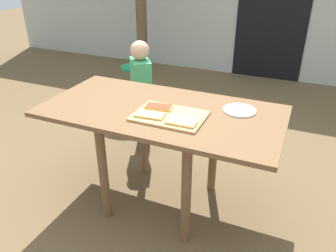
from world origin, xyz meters
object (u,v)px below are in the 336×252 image
Objects in this scene: dining_table at (161,123)px; cutting_board at (170,116)px; plate_white_right at (239,110)px; pizza_slice_near_left at (150,115)px; child_left at (141,91)px; pizza_slice_far_left at (159,107)px; pizza_slice_near_right at (181,122)px; garden_hose_coil at (132,67)px.

dining_table is 0.16m from cutting_board.
cutting_board reaches higher than plate_white_right.
dining_table is 0.18m from pizza_slice_near_left.
dining_table is at bearing -53.16° from child_left.
child_left is at bearing 153.21° from plate_white_right.
pizza_slice_far_left is 0.12m from pizza_slice_near_left.
pizza_slice_far_left is 0.48m from plate_white_right.
child_left is (-0.55, 0.69, -0.19)m from cutting_board.
pizza_slice_near_right is at bearing -34.34° from pizza_slice_far_left.
pizza_slice_far_left is at bearing -111.76° from dining_table.
pizza_slice_far_left is at bearing 90.20° from pizza_slice_near_left.
cutting_board is at bearing -33.42° from pizza_slice_far_left.
pizza_slice_near_left is 0.89× the size of plate_white_right.
pizza_slice_near_right is at bearing -49.70° from child_left.
plate_white_right is (0.25, 0.31, -0.02)m from pizza_slice_near_right.
cutting_board is 2.40× the size of pizza_slice_near_right.
pizza_slice_near_left is 0.89m from child_left.
plate_white_right is (0.44, 0.30, -0.02)m from pizza_slice_near_left.
plate_white_right is 0.21× the size of child_left.
cutting_board reaches higher than garden_hose_coil.
dining_table reaches higher than garden_hose_coil.
plate_white_right is at bearing 33.57° from pizza_slice_near_left.
pizza_slice_near_left is (-0.20, 0.01, 0.00)m from pizza_slice_near_right.
dining_table is at bearing 137.65° from cutting_board.
pizza_slice_near_right is 0.18× the size of child_left.
cutting_board is 0.90m from child_left.
pizza_slice_near_right is 0.50× the size of garden_hose_coil.
pizza_slice_far_left is at bearing 146.58° from cutting_board.
dining_table is at bearing 87.22° from pizza_slice_near_left.
pizza_slice_near_left is 3.24m from garden_hose_coil.
dining_table is 0.12m from pizza_slice_far_left.
garden_hose_coil is (-1.19, 1.95, -0.51)m from child_left.
garden_hose_coil is at bearing 123.32° from cutting_board.
cutting_board is at bearing -42.35° from dining_table.
pizza_slice_near_left is at bearing -58.95° from child_left.
cutting_board is 0.42m from plate_white_right.
pizza_slice_near_right is at bearing -35.21° from cutting_board.
garden_hose_coil is (-1.84, 2.72, -0.71)m from pizza_slice_near_right.
cutting_board is 0.11m from pizza_slice_near_left.
pizza_slice_far_left is 0.91× the size of plate_white_right.
pizza_slice_near_right and pizza_slice_near_left have the same top height.
pizza_slice_near_right is 0.40m from plate_white_right.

